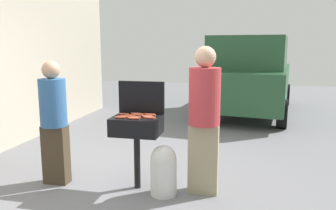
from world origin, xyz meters
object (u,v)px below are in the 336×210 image
Objects in this scene: hot_dog_11 at (124,114)px; person_left at (54,118)px; parked_minivan at (250,75)px; hot_dog_12 at (151,115)px; hot_dog_14 at (149,117)px; person_right at (204,115)px; bbq_grill at (137,128)px; hot_dog_2 at (134,118)px; hot_dog_3 at (150,118)px; hot_dog_1 at (147,116)px; hot_dog_10 at (135,117)px; hot_dog_5 at (133,118)px; hot_dog_6 at (138,115)px; hot_dog_8 at (139,114)px; hot_dog_4 at (120,118)px; hot_dog_13 at (136,114)px; hot_dog_15 at (150,114)px; hot_dog_7 at (131,115)px; hot_dog_9 at (123,117)px; hot_dog_0 at (126,116)px; propane_tank at (164,169)px.

person_left reaches higher than hot_dog_11.
hot_dog_11 is at bearing 80.43° from parked_minivan.
hot_dog_12 is 1.00× the size of hot_dog_14.
person_right is at bearing -1.20° from hot_dog_11.
person_left is (-1.26, -0.03, -0.07)m from hot_dog_14.
parked_minivan reaches higher than hot_dog_12.
bbq_grill is 7.12× the size of hot_dog_2.
hot_dog_3 and hot_dog_14 have the same top height.
hot_dog_1 is at bearing 127.88° from hot_dog_14.
person_right is at bearing 11.05° from hot_dog_3.
hot_dog_3 is 1.00× the size of hot_dog_10.
bbq_grill is at bearing 84.72° from hot_dog_5.
person_right reaches higher than bbq_grill.
hot_dog_8 is (0.01, 0.05, 0.00)m from hot_dog_6.
hot_dog_4 is 0.29m from hot_dog_13.
hot_dog_5 is at bearing -95.28° from bbq_grill.
hot_dog_6 is 0.15m from hot_dog_15.
hot_dog_1 is 0.21m from hot_dog_7.
hot_dog_9 is (-0.13, 0.03, 0.00)m from hot_dog_5.
hot_dog_3 is 0.41m from hot_dog_11.
hot_dog_1 is 0.29m from hot_dog_9.
hot_dog_0 is at bearing 4.71° from person_left.
hot_dog_4 is 0.17m from hot_dog_7.
hot_dog_6 is at bearing 96.17° from hot_dog_2.
hot_dog_4 is at bearing -130.51° from hot_dog_6.
hot_dog_7 is (-0.07, 0.13, 0.00)m from hot_dog_5.
hot_dog_14 is at bearing 15.42° from hot_dog_4.
person_left is (-1.46, 0.05, 0.55)m from propane_tank.
hot_dog_5 is 1.00× the size of hot_dog_14.
hot_dog_15 is at bearing 42.07° from hot_dog_4.
hot_dog_9 is 0.35m from hot_dog_15.
hot_dog_13 is (0.14, 0.06, 0.00)m from hot_dog_11.
hot_dog_15 is at bearing 83.52° from parked_minivan.
hot_dog_8 is at bearing 9.24° from hot_dog_11.
hot_dog_8 is at bearing 93.61° from hot_dog_2.
hot_dog_13 is at bearing 24.02° from hot_dog_11.
hot_dog_11 is at bearing 173.98° from hot_dog_6.
hot_dog_0 is 1.00× the size of hot_dog_13.
hot_dog_5 and hot_dog_13 have the same top height.
hot_dog_2 is 1.00× the size of hot_dog_11.
person_right is (0.82, 0.11, 0.03)m from hot_dog_10.
hot_dog_7 is 0.03× the size of parked_minivan.
hot_dog_2 is 0.07× the size of person_right.
hot_dog_0 is 1.00× the size of hot_dog_9.
hot_dog_6 is (0.16, 0.19, 0.00)m from hot_dog_4.
hot_dog_4 is at bearing -82.91° from hot_dog_11.
hot_dog_7 is at bearing 118.26° from hot_dog_5.
hot_dog_4 is at bearing -178.68° from propane_tank.
hot_dog_2 and hot_dog_5 have the same top height.
hot_dog_2 is at bearing -3.98° from hot_dog_4.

